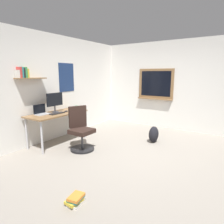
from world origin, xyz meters
TOP-DOWN VIEW (x-y plane):
  - ground_plane at (0.00, 0.00)m, footprint 5.20×5.20m
  - wall_back at (-0.01, 2.45)m, footprint 5.00×0.30m
  - wall_right at (2.45, 0.03)m, footprint 0.22×5.00m
  - desk at (-0.39, 2.05)m, footprint 1.44×0.64m
  - office_chair at (-0.38, 1.32)m, footprint 0.54×0.55m
  - laptop at (-0.71, 2.20)m, footprint 0.31×0.21m
  - monitor_primary at (-0.35, 2.15)m, footprint 0.46×0.17m
  - keyboard at (-0.46, 1.97)m, footprint 0.37×0.13m
  - computer_mouse at (-0.18, 1.97)m, footprint 0.10×0.06m
  - coffee_mug at (0.23, 2.02)m, footprint 0.08×0.08m
  - backpack at (0.94, 0.16)m, footprint 0.32×0.22m
  - book_stack_on_floor at (-1.86, 0.08)m, footprint 0.24×0.20m

SIDE VIEW (x-z plane):
  - ground_plane at x=0.00m, z-range 0.00..0.00m
  - book_stack_on_floor at x=-1.86m, z-range 0.00..0.13m
  - backpack at x=0.94m, z-range 0.00..0.39m
  - office_chair at x=-0.38m, z-range -0.07..0.88m
  - desk at x=-0.39m, z-range 0.30..1.04m
  - keyboard at x=-0.46m, z-range 0.74..0.76m
  - computer_mouse at x=-0.18m, z-range 0.74..0.78m
  - coffee_mug at x=0.23m, z-range 0.74..0.83m
  - laptop at x=-0.71m, z-range 0.68..0.91m
  - monitor_primary at x=-0.35m, z-range 0.78..1.24m
  - wall_right at x=2.45m, z-range 0.00..2.60m
  - wall_back at x=-0.01m, z-range 0.00..2.60m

